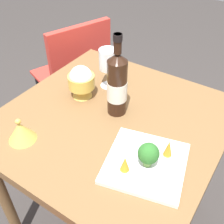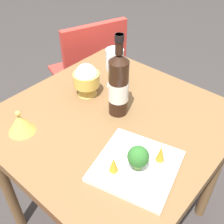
{
  "view_description": "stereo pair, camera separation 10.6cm",
  "coord_description": "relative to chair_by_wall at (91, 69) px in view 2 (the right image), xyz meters",
  "views": [
    {
      "loc": [
        -0.68,
        -0.45,
        1.46
      ],
      "look_at": [
        0.0,
        0.0,
        0.78
      ],
      "focal_mm": 44.43,
      "sensor_mm": 36.0,
      "label": 1
    },
    {
      "loc": [
        -0.61,
        -0.53,
        1.46
      ],
      "look_at": [
        0.0,
        0.0,
        0.78
      ],
      "focal_mm": 44.43,
      "sensor_mm": 36.0,
      "label": 2
    }
  ],
  "objects": [
    {
      "name": "ground_plane",
      "position": [
        -0.46,
        -0.58,
        -0.53
      ],
      "size": [
        8.0,
        8.0,
        0.0
      ],
      "primitive_type": "plane",
      "color": "#383330"
    },
    {
      "name": "wine_bottle",
      "position": [
        -0.42,
        -0.57,
        0.35
      ],
      "size": [
        0.08,
        0.08,
        0.33
      ],
      "color": "black",
      "rests_on": "dining_table"
    },
    {
      "name": "rice_bowl",
      "position": [
        -0.41,
        -0.39,
        0.29
      ],
      "size": [
        0.11,
        0.11,
        0.14
      ],
      "color": "gold",
      "rests_on": "dining_table"
    },
    {
      "name": "dining_table",
      "position": [
        -0.46,
        -0.58,
        0.12
      ],
      "size": [
        0.83,
        0.83,
        0.75
      ],
      "color": "brown",
      "rests_on": "ground_plane"
    },
    {
      "name": "serving_plate",
      "position": [
        -0.59,
        -0.8,
        0.23
      ],
      "size": [
        0.3,
        0.3,
        0.02
      ],
      "rotation": [
        0.0,
        0.0,
        0.24
      ],
      "color": "white",
      "rests_on": "dining_table"
    },
    {
      "name": "broccoli_floret",
      "position": [
        -0.6,
        -0.81,
        0.28
      ],
      "size": [
        0.07,
        0.07,
        0.09
      ],
      "color": "#729E4C",
      "rests_on": "serving_plate"
    },
    {
      "name": "carrot_garnish_right",
      "position": [
        -0.53,
        -0.84,
        0.26
      ],
      "size": [
        0.03,
        0.03,
        0.06
      ],
      "color": "orange",
      "rests_on": "serving_plate"
    },
    {
      "name": "chair_by_wall",
      "position": [
        0.0,
        0.0,
        0.0
      ],
      "size": [
        0.51,
        0.51,
        0.85
      ],
      "rotation": [
        0.0,
        0.0,
        -0.35
      ],
      "color": "red",
      "rests_on": "ground_plane"
    },
    {
      "name": "wine_glass",
      "position": [
        -0.29,
        -0.44,
        0.35
      ],
      "size": [
        0.08,
        0.08,
        0.18
      ],
      "color": "white",
      "rests_on": "dining_table"
    },
    {
      "name": "rice_bowl_lid",
      "position": [
        -0.73,
        -0.38,
        0.26
      ],
      "size": [
        0.1,
        0.1,
        0.09
      ],
      "color": "gold",
      "rests_on": "dining_table"
    },
    {
      "name": "carrot_garnish_left",
      "position": [
        -0.66,
        -0.76,
        0.26
      ],
      "size": [
        0.03,
        0.03,
        0.06
      ],
      "color": "orange",
      "rests_on": "serving_plate"
    }
  ]
}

